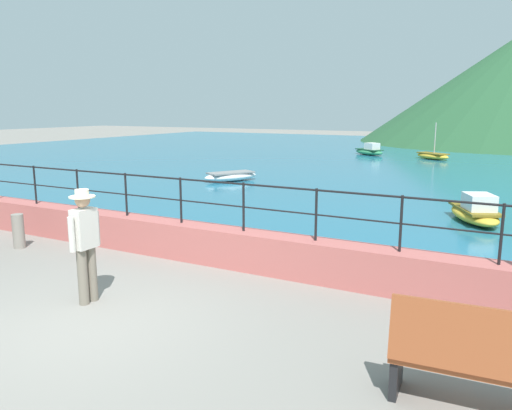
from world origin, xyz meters
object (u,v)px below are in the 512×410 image
(person_walking, at_px, (85,240))
(boat_4, at_px, (475,212))
(boat_0, at_px, (433,156))
(boat_2, at_px, (370,151))
(bench_far, at_px, (482,361))
(bollard, at_px, (18,231))
(boat_1, at_px, (231,176))

(person_walking, distance_m, boat_4, 9.72)
(boat_0, distance_m, boat_2, 4.03)
(person_walking, height_order, boat_0, boat_0)
(boat_4, bearing_deg, bench_far, -84.64)
(person_walking, distance_m, bollard, 3.95)
(person_walking, xyz_separation_m, boat_4, (4.68, 8.49, -0.65))
(bench_far, relative_size, boat_1, 0.71)
(bench_far, height_order, bollard, bench_far)
(bollard, relative_size, boat_4, 0.30)
(bollard, bearing_deg, person_walking, -22.40)
(bollard, xyz_separation_m, boat_0, (4.59, 23.35, -0.10))
(person_walking, relative_size, boat_1, 0.72)
(boat_0, xyz_separation_m, boat_2, (-3.92, 0.92, 0.06))
(bench_far, distance_m, boat_2, 27.36)
(bench_far, bearing_deg, boat_0, 100.21)
(boat_0, height_order, boat_1, boat_0)
(bench_far, height_order, boat_0, boat_0)
(person_walking, distance_m, boat_1, 12.74)
(bench_far, bearing_deg, person_walking, 177.16)
(boat_4, bearing_deg, boat_1, 160.22)
(bench_far, relative_size, boat_0, 0.73)
(boat_0, bearing_deg, bollard, -101.13)
(person_walking, xyz_separation_m, boat_1, (-4.65, 11.85, -0.72))
(bollard, relative_size, boat_1, 0.30)
(bench_far, xyz_separation_m, boat_4, (-0.82, 8.76, -0.23))
(boat_4, bearing_deg, person_walking, -118.85)
(person_walking, xyz_separation_m, boat_0, (0.98, 24.84, -0.71))
(bench_far, relative_size, person_walking, 0.99)
(bollard, relative_size, boat_2, 0.30)
(bench_far, relative_size, boat_4, 0.70)
(boat_0, height_order, boat_2, boat_0)
(bollard, height_order, boat_2, boat_2)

